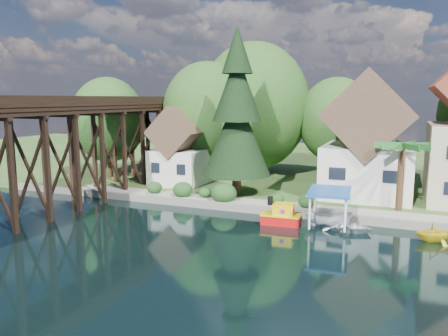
# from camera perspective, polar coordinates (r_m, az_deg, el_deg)

# --- Properties ---
(ground) EXTENTS (140.00, 140.00, 0.00)m
(ground) POSITION_cam_1_polar(r_m,az_deg,el_deg) (27.72, 0.63, -10.08)
(ground) COLOR black
(ground) RESTS_ON ground
(bank) EXTENTS (140.00, 52.00, 0.50)m
(bank) POSITION_cam_1_polar(r_m,az_deg,el_deg) (59.81, 12.64, 0.34)
(bank) COLOR #2C4D1F
(bank) RESTS_ON ground
(seawall) EXTENTS (60.00, 0.40, 0.62)m
(seawall) POSITION_cam_1_polar(r_m,az_deg,el_deg) (34.00, 11.98, -6.11)
(seawall) COLOR slate
(seawall) RESTS_ON ground
(promenade) EXTENTS (50.00, 2.60, 0.06)m
(promenade) POSITION_cam_1_polar(r_m,az_deg,el_deg) (34.93, 15.61, -5.47)
(promenade) COLOR gray
(promenade) RESTS_ON bank
(trestle_bridge) EXTENTS (4.12, 44.18, 9.30)m
(trestle_bridge) POSITION_cam_1_polar(r_m,az_deg,el_deg) (39.25, -18.72, 3.11)
(trestle_bridge) COLOR black
(trestle_bridge) RESTS_ON ground
(house_left) EXTENTS (7.64, 8.64, 11.02)m
(house_left) POSITION_cam_1_polar(r_m,az_deg,el_deg) (40.65, 18.39, 3.02)
(house_left) COLOR silver
(house_left) RESTS_ON bank
(shed) EXTENTS (5.09, 5.40, 7.85)m
(shed) POSITION_cam_1_polar(r_m,az_deg,el_deg) (44.29, -5.76, 2.19)
(shed) COLOR silver
(shed) RESTS_ON bank
(bg_trees) EXTENTS (49.90, 13.30, 10.57)m
(bg_trees) POSITION_cam_1_polar(r_m,az_deg,el_deg) (46.46, 11.52, 6.66)
(bg_trees) COLOR #382314
(bg_trees) RESTS_ON bank
(shrubs) EXTENTS (15.76, 2.47, 1.70)m
(shrubs) POSITION_cam_1_polar(r_m,az_deg,el_deg) (37.33, -0.74, -3.09)
(shrubs) COLOR #1C3E16
(shrubs) RESTS_ON bank
(conifer) EXTENTS (6.02, 6.02, 14.83)m
(conifer) POSITION_cam_1_polar(r_m,az_deg,el_deg) (38.69, 1.71, 6.91)
(conifer) COLOR #382314
(conifer) RESTS_ON bank
(palm_tree) EXTENTS (4.88, 4.88, 5.60)m
(palm_tree) POSITION_cam_1_polar(r_m,az_deg,el_deg) (35.90, 22.25, 2.46)
(palm_tree) COLOR #382314
(palm_tree) RESTS_ON bank
(tugboat) EXTENTS (2.94, 1.74, 2.07)m
(tugboat) POSITION_cam_1_polar(r_m,az_deg,el_deg) (32.28, 7.54, -6.23)
(tugboat) COLOR red
(tugboat) RESTS_ON ground
(boat_white_a) EXTENTS (4.07, 3.27, 0.75)m
(boat_white_a) POSITION_cam_1_polar(r_m,az_deg,el_deg) (31.88, 15.63, -7.15)
(boat_white_a) COLOR silver
(boat_white_a) RESTS_ON ground
(boat_canopy) EXTENTS (3.45, 4.39, 2.68)m
(boat_canopy) POSITION_cam_1_polar(r_m,az_deg,el_deg) (32.11, 13.54, -5.52)
(boat_canopy) COLOR silver
(boat_canopy) RESTS_ON ground
(boat_yellow) EXTENTS (3.34, 3.15, 1.39)m
(boat_yellow) POSITION_cam_1_polar(r_m,az_deg,el_deg) (31.37, 25.89, -7.39)
(boat_yellow) COLOR yellow
(boat_yellow) RESTS_ON ground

